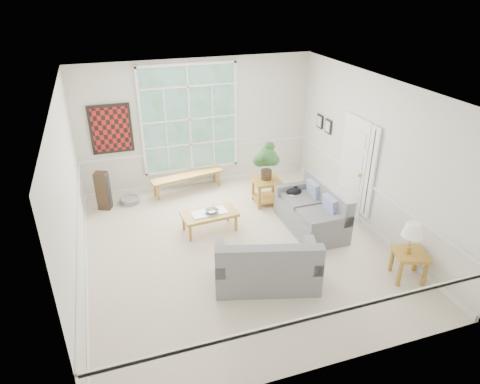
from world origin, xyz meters
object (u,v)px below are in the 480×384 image
loveseat_front (267,260)px  side_table (408,265)px  coffee_table (210,221)px  end_table (266,191)px  loveseat_right (311,208)px

loveseat_front → side_table: bearing=0.0°
coffee_table → end_table: size_ratio=1.85×
end_table → side_table: bearing=-68.8°
loveseat_front → side_table: loveseat_front is taller
coffee_table → end_table: end_table is taller
loveseat_front → coffee_table: (-0.47, 1.89, -0.25)m
loveseat_right → side_table: (0.80, -2.00, -0.20)m
loveseat_right → coffee_table: (-1.96, 0.54, -0.26)m
end_table → loveseat_right: bearing=-69.9°
loveseat_right → loveseat_front: size_ratio=1.01×
loveseat_front → side_table: (2.29, -0.65, -0.19)m
coffee_table → side_table: bearing=-47.1°
loveseat_right → coffee_table: 2.05m
loveseat_right → coffee_table: loveseat_right is taller
loveseat_front → end_table: bearing=84.4°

